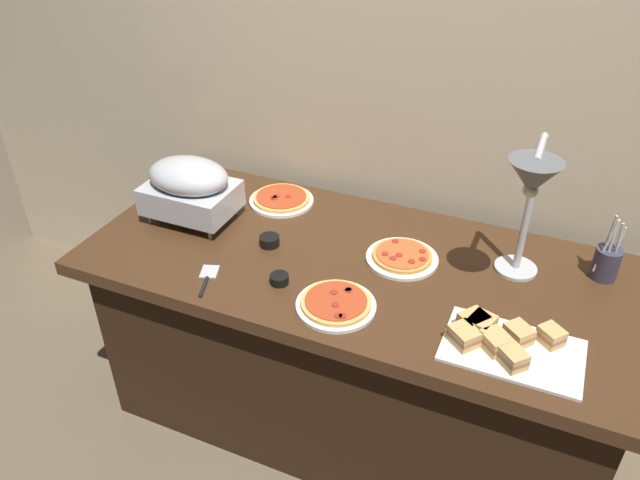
% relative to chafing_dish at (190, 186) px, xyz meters
% --- Properties ---
extents(ground_plane, '(8.00, 8.00, 0.00)m').
position_rel_chafing_dish_xyz_m(ground_plane, '(0.67, -0.01, -0.90)').
color(ground_plane, brown).
extents(back_wall, '(4.40, 0.04, 2.40)m').
position_rel_chafing_dish_xyz_m(back_wall, '(0.67, 0.49, 0.30)').
color(back_wall, '#C6B593').
rests_on(back_wall, ground_plane).
extents(buffet_table, '(1.90, 0.84, 0.76)m').
position_rel_chafing_dish_xyz_m(buffet_table, '(0.67, -0.01, -0.51)').
color(buffet_table, '#422816').
rests_on(buffet_table, ground_plane).
extents(chafing_dish, '(0.33, 0.23, 0.24)m').
position_rel_chafing_dish_xyz_m(chafing_dish, '(0.00, 0.00, 0.00)').
color(chafing_dish, '#B7BABF').
rests_on(chafing_dish, buffet_table).
extents(heat_lamp, '(0.15, 0.33, 0.49)m').
position_rel_chafing_dish_xyz_m(heat_lamp, '(1.17, 0.00, 0.24)').
color(heat_lamp, '#B7BABF').
rests_on(heat_lamp, buffet_table).
extents(pizza_plate_front, '(0.25, 0.25, 0.03)m').
position_rel_chafing_dish_xyz_m(pizza_plate_front, '(0.69, -0.27, -0.13)').
color(pizza_plate_front, white).
rests_on(pizza_plate_front, buffet_table).
extents(pizza_plate_center, '(0.25, 0.25, 0.03)m').
position_rel_chafing_dish_xyz_m(pizza_plate_center, '(0.80, 0.05, -0.13)').
color(pizza_plate_center, white).
rests_on(pizza_plate_center, buffet_table).
extents(pizza_plate_raised_stand, '(0.25, 0.25, 0.03)m').
position_rel_chafing_dish_xyz_m(pizza_plate_raised_stand, '(0.25, 0.24, -0.13)').
color(pizza_plate_raised_stand, white).
rests_on(pizza_plate_raised_stand, buffet_table).
extents(sandwich_platter, '(0.39, 0.24, 0.06)m').
position_rel_chafing_dish_xyz_m(sandwich_platter, '(1.19, -0.24, -0.11)').
color(sandwich_platter, white).
rests_on(sandwich_platter, buffet_table).
extents(sauce_cup_near, '(0.07, 0.07, 0.04)m').
position_rel_chafing_dish_xyz_m(sauce_cup_near, '(0.35, -0.05, -0.12)').
color(sauce_cup_near, black).
rests_on(sauce_cup_near, buffet_table).
extents(sauce_cup_far, '(0.06, 0.06, 0.03)m').
position_rel_chafing_dish_xyz_m(sauce_cup_far, '(0.48, -0.23, -0.12)').
color(sauce_cup_far, black).
rests_on(sauce_cup_far, buffet_table).
extents(utensil_holder, '(0.08, 0.08, 0.23)m').
position_rel_chafing_dish_xyz_m(utensil_holder, '(1.44, 0.22, -0.08)').
color(utensil_holder, '#383347').
rests_on(utensil_holder, buffet_table).
extents(serving_spatula, '(0.09, 0.17, 0.01)m').
position_rel_chafing_dish_xyz_m(serving_spatula, '(0.25, -0.31, -0.13)').
color(serving_spatula, '#B7BABF').
rests_on(serving_spatula, buffet_table).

